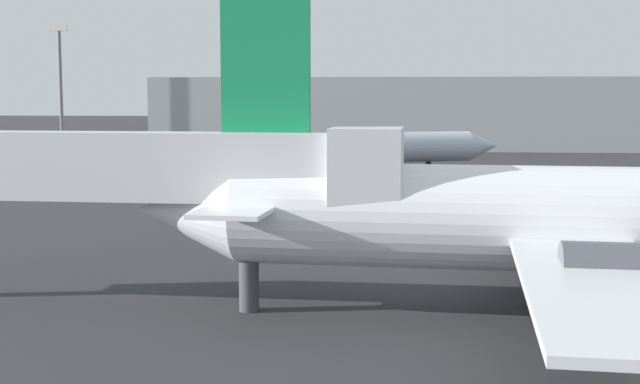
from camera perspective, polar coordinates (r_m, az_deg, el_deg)
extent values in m
cylinder|color=white|center=(29.82, 18.34, -1.79)|extent=(24.99, 5.56, 3.55)
cone|color=white|center=(31.03, -8.85, -1.23)|extent=(4.18, 3.86, 3.55)
cube|color=white|center=(29.73, 15.94, -2.77)|extent=(6.05, 28.60, 0.23)
cube|color=white|center=(30.31, -4.47, -0.67)|extent=(3.00, 8.35, 0.16)
cube|color=#147F4C|center=(29.98, -3.64, 8.39)|extent=(3.13, 0.55, 6.70)
cylinder|color=#4C4C54|center=(35.14, 16.17, -1.68)|extent=(3.06, 1.99, 1.75)
cylinder|color=#4C4C54|center=(24.60, 19.03, -5.18)|extent=(3.06, 1.99, 1.75)
cube|color=black|center=(32.01, 15.44, -5.90)|extent=(0.53, 0.53, 1.68)
cube|color=black|center=(28.24, 16.24, -7.57)|extent=(0.53, 0.53, 1.68)
cylinder|color=#B2BCCC|center=(74.49, 2.43, 2.94)|extent=(20.61, 9.57, 2.67)
cone|color=#B2BCCC|center=(78.86, 10.75, 3.03)|extent=(3.66, 3.50, 2.67)
cone|color=#B2BCCC|center=(71.87, -6.71, 2.78)|extent=(3.66, 3.50, 2.67)
cube|color=#B2BCCC|center=(74.22, 1.65, 2.63)|extent=(8.86, 16.51, 0.17)
cube|color=#B2BCCC|center=(72.13, -5.27, 3.02)|extent=(3.69, 6.31, 0.12)
cube|color=#1947B2|center=(72.08, -5.01, 5.49)|extent=(2.25, 0.99, 4.07)
cylinder|color=#4C4C54|center=(77.36, 1.45, 2.68)|extent=(2.48, 1.96, 1.30)
cylinder|color=#4C4C54|center=(71.46, 2.84, 2.37)|extent=(2.48, 1.96, 1.30)
cube|color=black|center=(76.91, 7.19, 1.38)|extent=(0.46, 0.46, 1.70)
cube|color=black|center=(75.74, 1.34, 1.35)|extent=(0.46, 0.46, 1.70)
cube|color=black|center=(72.97, 1.97, 1.15)|extent=(0.46, 0.46, 1.70)
cube|color=silver|center=(32.15, -17.59, 1.70)|extent=(20.86, 2.58, 2.40)
cube|color=silver|center=(29.19, 3.13, 1.54)|extent=(2.53, 2.91, 2.80)
cylinder|color=#3F3F44|center=(30.22, -4.75, -4.30)|extent=(0.70, 0.70, 3.86)
cylinder|color=slate|center=(121.65, -16.81, 6.40)|extent=(0.50, 0.50, 16.14)
cube|color=#F2EACC|center=(121.98, -16.94, 10.37)|extent=(2.40, 0.50, 0.80)
cube|color=#999EA3|center=(128.54, 8.45, 5.22)|extent=(83.19, 24.52, 10.01)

